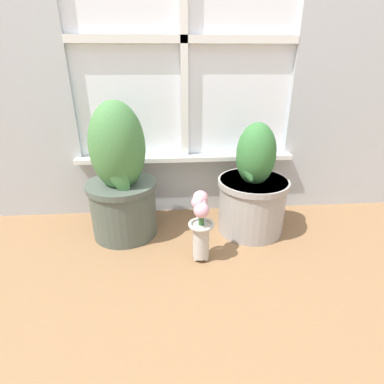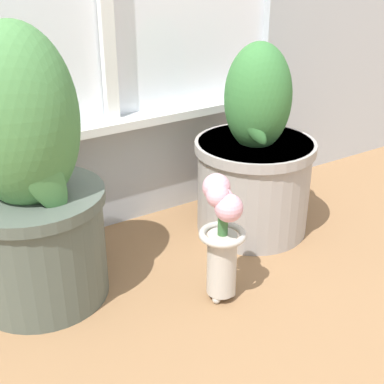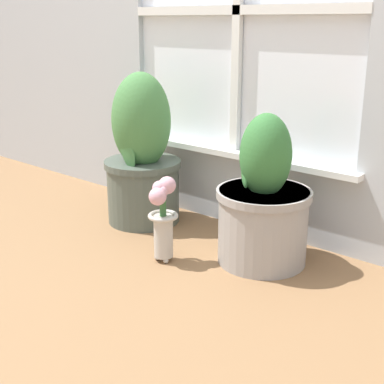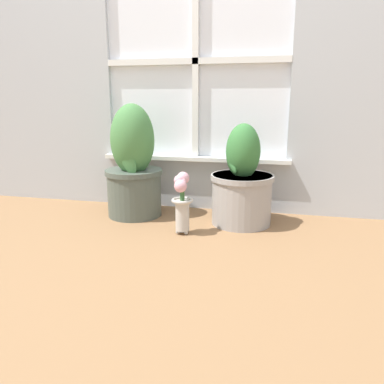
{
  "view_description": "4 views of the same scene",
  "coord_description": "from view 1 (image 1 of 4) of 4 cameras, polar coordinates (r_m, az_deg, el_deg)",
  "views": [
    {
      "loc": [
        -0.08,
        -0.89,
        0.81
      ],
      "look_at": [
        0.01,
        0.33,
        0.26
      ],
      "focal_mm": 28.0,
      "sensor_mm": 36.0,
      "label": 1
    },
    {
      "loc": [
        -0.59,
        -0.67,
        0.79
      ],
      "look_at": [
        0.06,
        0.33,
        0.22
      ],
      "focal_mm": 50.0,
      "sensor_mm": 36.0,
      "label": 2
    },
    {
      "loc": [
        1.28,
        -1.12,
        0.84
      ],
      "look_at": [
        0.02,
        0.36,
        0.22
      ],
      "focal_mm": 50.0,
      "sensor_mm": 36.0,
      "label": 3
    },
    {
      "loc": [
        0.49,
        -1.57,
        0.66
      ],
      "look_at": [
        0.05,
        0.37,
        0.17
      ],
      "focal_mm": 35.0,
      "sensor_mm": 36.0,
      "label": 4
    }
  ],
  "objects": [
    {
      "name": "ground_plane",
      "position": [
        1.2,
        0.66,
        -17.88
      ],
      "size": [
        10.0,
        10.0,
        0.0
      ],
      "primitive_type": "plane",
      "color": "olive"
    },
    {
      "name": "potted_plant_left",
      "position": [
        1.43,
        -13.41,
        2.24
      ],
      "size": [
        0.33,
        0.33,
        0.65
      ],
      "color": "#4C564C",
      "rests_on": "ground_plane"
    },
    {
      "name": "potted_plant_right",
      "position": [
        1.48,
        11.46,
        0.05
      ],
      "size": [
        0.34,
        0.34,
        0.55
      ],
      "color": "#9E9993",
      "rests_on": "ground_plane"
    },
    {
      "name": "flower_vase",
      "position": [
        1.24,
        1.68,
        -6.01
      ],
      "size": [
        0.11,
        0.11,
        0.32
      ],
      "color": "#BCB7AD",
      "rests_on": "ground_plane"
    }
  ]
}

